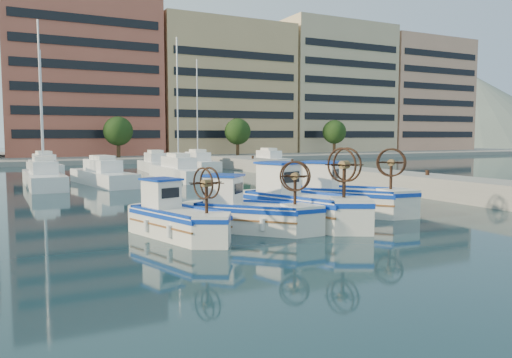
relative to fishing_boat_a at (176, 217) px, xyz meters
name	(u,v)px	position (x,y,z in m)	size (l,w,h in m)	color
ground	(294,229)	(4.49, -0.64, -0.71)	(300.00, 300.00, 0.00)	#1A3A44
quay	(404,182)	(17.49, 7.36, -0.11)	(3.00, 60.00, 1.20)	gray
waterfront	(136,89)	(13.72, 64.40, 10.39)	(180.00, 40.00, 25.60)	gray
hill_east	(470,145)	(144.49, 109.36, -0.71)	(160.00, 160.00, 50.00)	slate
yacht_marina	(93,172)	(1.15, 26.88, -0.18)	(39.88, 22.35, 11.50)	white
fishing_boat_a	(176,217)	(0.00, 0.00, 0.00)	(2.73, 4.25, 2.57)	silver
fishing_boat_b	(248,211)	(2.76, -0.13, 0.03)	(4.09, 4.16, 2.68)	silver
fishing_boat_c	(300,203)	(5.25, 0.21, 0.16)	(3.44, 5.23, 3.16)	silver
fishing_boat_d	(344,196)	(8.52, 1.61, 0.13)	(4.41, 4.89, 3.04)	silver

